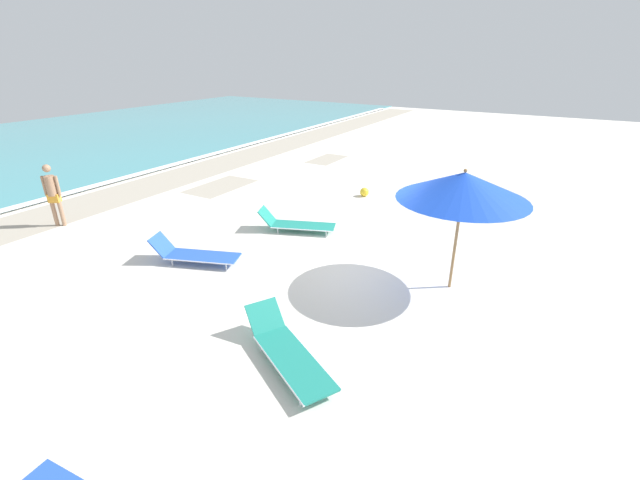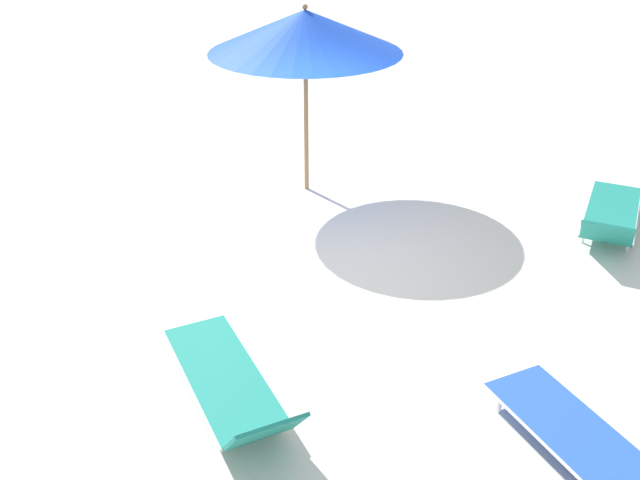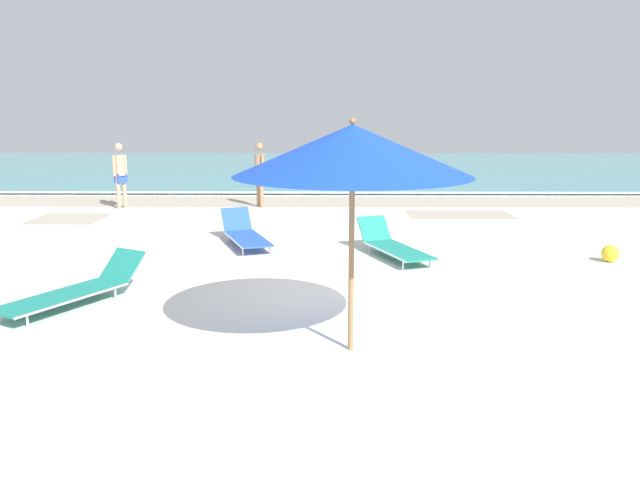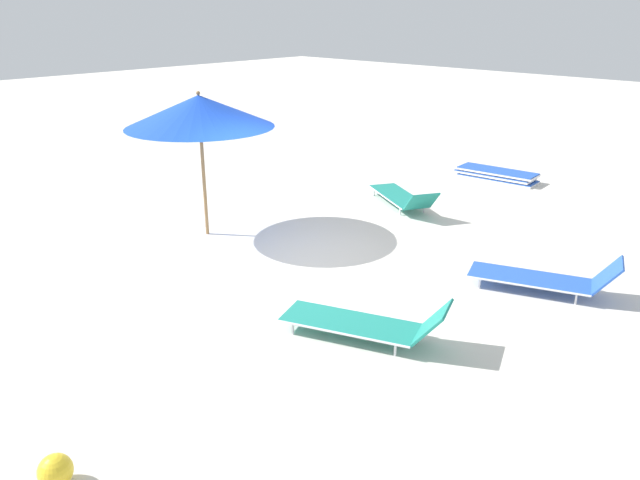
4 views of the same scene
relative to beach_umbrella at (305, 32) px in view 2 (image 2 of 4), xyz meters
The scene contains 5 objects.
ground_plane 3.21m from the beach_umbrella, 92.35° to the left, with size 60.00×60.00×0.16m.
beach_umbrella is the anchor object (origin of this frame).
sun_lounger_under_umbrella 4.50m from the beach_umbrella, 156.58° to the left, with size 1.59×2.19×0.58m.
sun_lounger_beside_umbrella 6.12m from the beach_umbrella, 108.80° to the left, with size 1.27×2.12×0.62m.
sun_lounger_near_water_left 4.99m from the beach_umbrella, 78.18° to the left, with size 1.30×2.15×0.61m.
Camera 2 is at (0.67, 6.98, 4.17)m, focal length 40.00 mm.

